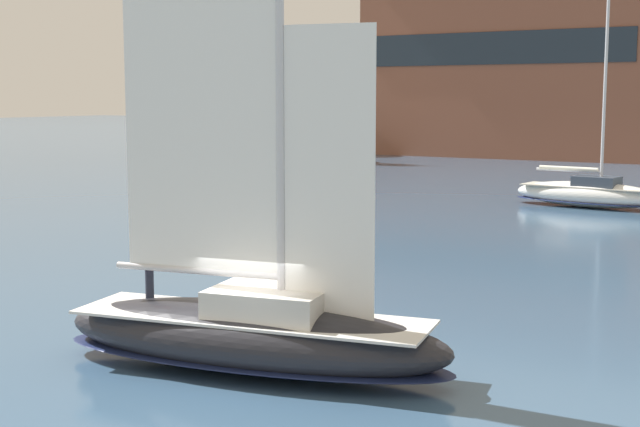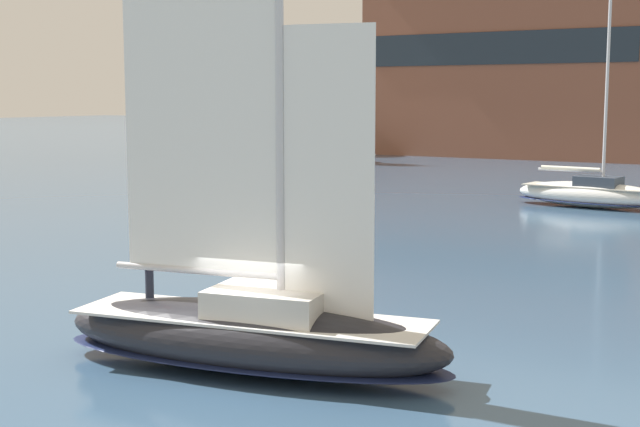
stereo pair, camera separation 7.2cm
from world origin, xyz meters
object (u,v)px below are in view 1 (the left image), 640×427
Objects in this scene: tree_shore_center at (304,80)px; sailboat_main at (251,326)px; sailboat_moored_near_marina at (330,152)px; sailboat_moored_mid_channel at (589,193)px.

tree_shore_center is 76.91m from sailboat_main.
sailboat_moored_near_marina is at bearing -47.63° from tree_shore_center.
sailboat_moored_near_marina is 0.98× the size of sailboat_moored_mid_channel.
sailboat_moored_mid_channel is at bearing -36.93° from sailboat_moored_near_marina.
sailboat_moored_mid_channel is (29.33, -22.05, -0.13)m from sailboat_moored_near_marina.
sailboat_main is at bearing -59.09° from tree_shore_center.
sailboat_main is 1.12× the size of sailboat_moored_near_marina.
sailboat_moored_near_marina is at bearing 118.53° from sailboat_main.
sailboat_moored_near_marina is at bearing 143.07° from sailboat_moored_mid_channel.
sailboat_moored_mid_channel is (-1.06, 33.86, -0.23)m from sailboat_main.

